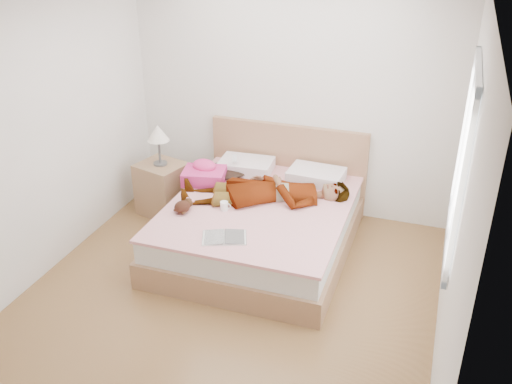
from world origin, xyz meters
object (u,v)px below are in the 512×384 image
Objects in this scene: magazine at (224,237)px; nightstand at (162,184)px; coffee_mug at (224,206)px; towel at (204,173)px; phone at (235,158)px; plush_toy at (183,206)px; bed at (262,221)px; woman at (267,187)px.

nightstand is at bearing 137.74° from magazine.
coffee_mug is 1.18m from nightstand.
towel is at bearing 130.14° from coffee_mug.
coffee_mug is (0.19, -0.78, -0.15)m from phone.
towel is 0.62m from nightstand.
towel is (-0.25, -0.26, -0.10)m from phone.
phone is at bearing 80.26° from plush_toy.
bed is at bearing 35.78° from plush_toy.
phone reaches higher than magazine.
bed is 0.85m from plush_toy.
bed is at bearing 45.68° from coffee_mug.
woman is 0.36m from bed.
coffee_mug is (-0.20, 0.49, 0.04)m from magazine.
phone is at bearing 13.15° from nightstand.
bed is at bearing -65.39° from phone.
bed is at bearing -31.65° from woman.
plush_toy is at bearing -69.95° from woman.
coffee_mug is 0.47× the size of plush_toy.
plush_toy is 0.23× the size of nightstand.
woman is 0.76m from towel.
woman is 3.74× the size of magazine.
plush_toy is (-0.16, -0.96, -0.13)m from phone.
magazine is at bearing -57.88° from towel.
woman is at bearing -9.16° from nightstand.
towel is at bearing -7.28° from nightstand.
towel is at bearing 122.12° from magazine.
bed is at bearing 83.48° from magazine.
towel is (-0.75, 0.14, -0.02)m from woman.
bed is (0.48, -0.49, -0.43)m from phone.
phone reaches higher than plush_toy.
nightstand is (-1.31, 0.21, -0.28)m from woman.
phone is 0.44× the size of plush_toy.
woman is 0.82× the size of bed.
nightstand is at bearing 173.30° from phone.
plush_toy is at bearing 149.74° from magazine.
bed reaches higher than magazine.
nightstand reaches higher than woman.
magazine is 0.53m from coffee_mug.
nightstand reaches higher than phone.
woman is at bearing 51.47° from coffee_mug.
woman is 15.32× the size of coffee_mug.
towel is (-0.73, 0.23, 0.33)m from bed.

